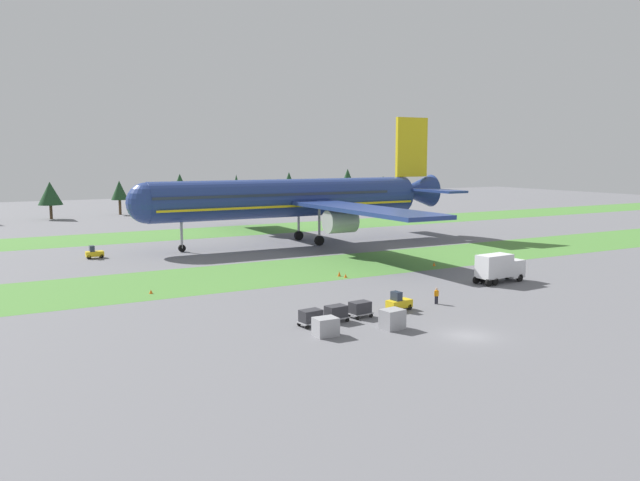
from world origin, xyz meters
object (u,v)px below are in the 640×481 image
Objects in this scene: catering_truck at (499,267)px; cargo_dolly_lead at (360,308)px; taxiway_marker_3 at (151,292)px; baggage_tug at (399,302)px; airliner at (296,198)px; cargo_dolly_second at (336,312)px; taxiway_marker_2 at (339,274)px; taxiway_marker_1 at (434,264)px; pushback_tractor at (94,253)px; cargo_dolly_third at (311,316)px; taxiway_marker_0 at (346,276)px; uld_container_1 at (326,327)px; ground_crew_marshaller at (436,295)px; uld_container_0 at (392,319)px.

cargo_dolly_lead is at bearing -79.80° from catering_truck.
baggage_tug is at bearing -45.52° from taxiway_marker_3.
cargo_dolly_second is (-21.78, -50.48, -7.30)m from airliner.
baggage_tug is 4.04× the size of taxiway_marker_2.
taxiway_marker_1 is at bearing 0.89° from taxiway_marker_2.
cargo_dolly_third is at bearing 11.77° from pushback_tractor.
cargo_dolly_second reaches higher than taxiway_marker_0.
uld_container_1 reaches higher than cargo_dolly_third.
ground_crew_marshaller is at bearing 16.50° from uld_container_1.
ground_crew_marshaller is at bearing 88.92° from cargo_dolly_lead.
taxiway_marker_1 is (20.28, 19.17, -0.55)m from baggage_tug.
cargo_dolly_lead reaches higher than taxiway_marker_3.
uld_container_0 is (-4.72, -5.48, 0.08)m from baggage_tug.
cargo_dolly_lead is at bearing 160.01° from airliner.
baggage_tug reaches higher than cargo_dolly_lead.
cargo_dolly_third is 23.29m from taxiway_marker_3.
pushback_tractor is at bearing 90.00° from airliner.
catering_truck is 3.55× the size of uld_container_1.
taxiway_marker_0 is 0.74× the size of taxiway_marker_2.
ground_crew_marshaller is (-8.72, -49.36, -7.27)m from airliner.
airliner reaches higher than taxiway_marker_0.
catering_truck reaches higher than cargo_dolly_lead.
cargo_dolly_lead is 5.80m from cargo_dolly_third.
pushback_tractor is 55.43m from uld_container_1.
cargo_dolly_lead is 2.90m from cargo_dolly_second.
catering_truck is 59.99m from pushback_tractor.
baggage_tug is at bearing -136.61° from taxiway_marker_1.
taxiway_marker_3 is at bearing -141.30° from baggage_tug.
catering_truck is at bearing -39.02° from taxiway_marker_0.
cargo_dolly_second is 0.89× the size of pushback_tractor.
cargo_dolly_lead is at bearing 10.89° from ground_crew_marshaller.
taxiway_marker_0 is 15.79m from taxiway_marker_1.
airliner is at bearing -176.73° from catering_truck.
catering_truck is at bearing -172.15° from airliner.
cargo_dolly_lead is 7.33m from uld_container_1.
catering_truck is 26.65m from uld_container_0.
taxiway_marker_0 is at bearing 164.34° from airliner.
cargo_dolly_second is 1.34× the size of ground_crew_marshaller.
pushback_tractor is 40.04m from taxiway_marker_2.
pushback_tractor is 57.84m from uld_container_0.
cargo_dolly_second is 23.20m from taxiway_marker_2.
catering_truck is at bearing -41.20° from taxiway_marker_2.
taxiway_marker_3 is at bearing 174.03° from taxiway_marker_0.
airliner reaches higher than cargo_dolly_lead.
airliner is 31.35× the size of cargo_dolly_lead.
taxiway_marker_0 is (12.44, 18.54, -0.67)m from cargo_dolly_second.
ground_crew_marshaller is at bearing 30.40° from uld_container_0.
taxiway_marker_1 reaches higher than taxiway_marker_3.
cargo_dolly_second is at bearing -144.66° from taxiway_marker_1.
cargo_dolly_third is at bearing -146.87° from taxiway_marker_1.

